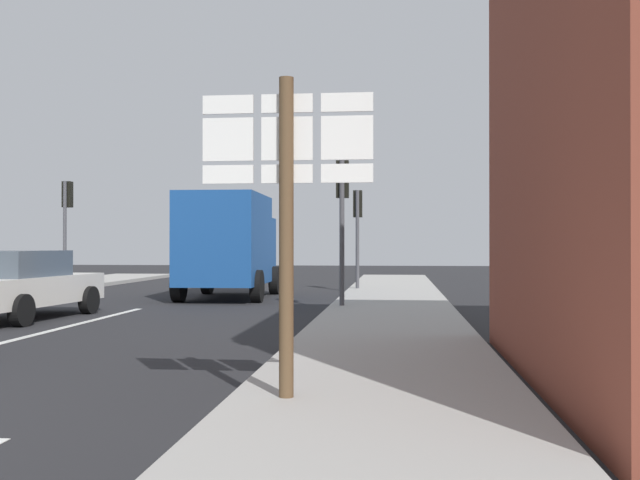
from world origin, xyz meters
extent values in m
plane|color=#232326|center=(0.00, 10.00, 0.00)|extent=(80.00, 80.00, 0.00)
cube|color=#9E9B96|center=(6.21, 8.00, 0.07)|extent=(2.94, 44.00, 0.14)
cube|color=silver|center=(0.00, 6.00, 0.01)|extent=(0.16, 12.00, 0.01)
cube|color=beige|center=(-1.67, 9.36, 0.62)|extent=(2.05, 4.32, 0.60)
cube|color=#47515B|center=(-1.69, 9.11, 1.19)|extent=(1.70, 2.21, 0.55)
cylinder|color=black|center=(-2.45, 10.77, 0.32)|extent=(0.27, 0.65, 0.64)
cylinder|color=black|center=(-0.70, 10.65, 0.32)|extent=(0.27, 0.65, 0.64)
cylinder|color=black|center=(-0.90, 7.95, 0.32)|extent=(0.27, 0.65, 0.64)
cube|color=#19478C|center=(1.40, 15.23, 1.75)|extent=(2.29, 3.75, 2.60)
cube|color=#19478C|center=(1.34, 17.73, 1.45)|extent=(2.12, 1.35, 2.00)
cube|color=#47515B|center=(1.34, 17.78, 2.25)|extent=(1.76, 0.14, 0.70)
cylinder|color=black|center=(0.24, 17.65, 0.45)|extent=(0.30, 0.91, 0.90)
cylinder|color=black|center=(2.44, 17.70, 0.45)|extent=(0.30, 0.91, 0.90)
cylinder|color=black|center=(0.32, 14.25, 0.45)|extent=(0.30, 0.91, 0.90)
cylinder|color=black|center=(2.52, 14.30, 0.45)|extent=(0.30, 0.91, 0.90)
cylinder|color=brown|center=(5.30, 1.33, 1.60)|extent=(0.14, 0.14, 3.20)
cube|color=white|center=(4.72, 1.38, 2.96)|extent=(0.50, 0.03, 0.18)
cube|color=black|center=(4.72, 1.40, 2.96)|extent=(0.43, 0.01, 0.13)
cube|color=white|center=(4.72, 1.38, 2.62)|extent=(0.50, 0.03, 0.42)
cube|color=black|center=(4.72, 1.40, 2.62)|extent=(0.43, 0.01, 0.32)
cube|color=white|center=(4.72, 1.38, 2.28)|extent=(0.50, 0.03, 0.18)
cube|color=black|center=(4.72, 1.40, 2.28)|extent=(0.43, 0.01, 0.13)
cube|color=white|center=(5.30, 1.38, 2.96)|extent=(0.50, 0.03, 0.18)
cube|color=black|center=(5.30, 1.40, 2.96)|extent=(0.43, 0.01, 0.13)
cube|color=white|center=(5.30, 1.38, 2.62)|extent=(0.50, 0.03, 0.42)
cube|color=black|center=(5.30, 1.40, 2.62)|extent=(0.43, 0.01, 0.32)
cube|color=white|center=(5.30, 1.38, 2.28)|extent=(0.50, 0.03, 0.18)
cube|color=black|center=(5.30, 1.40, 2.28)|extent=(0.43, 0.01, 0.13)
cube|color=white|center=(5.88, 1.38, 2.96)|extent=(0.50, 0.03, 0.18)
cube|color=black|center=(5.88, 1.40, 2.96)|extent=(0.43, 0.01, 0.13)
cube|color=white|center=(5.88, 1.38, 2.62)|extent=(0.50, 0.03, 0.42)
cube|color=black|center=(5.88, 1.40, 2.62)|extent=(0.43, 0.01, 0.32)
cube|color=white|center=(5.88, 1.38, 2.28)|extent=(0.50, 0.03, 0.18)
cube|color=black|center=(5.88, 1.40, 2.28)|extent=(0.43, 0.01, 0.13)
cylinder|color=#47474C|center=(5.04, 18.85, 1.71)|extent=(0.12, 0.12, 3.42)
cube|color=black|center=(5.04, 19.05, 2.97)|extent=(0.30, 0.28, 0.90)
sphere|color=red|center=(5.04, 19.19, 3.24)|extent=(0.18, 0.18, 0.18)
sphere|color=#3C2303|center=(5.04, 19.19, 2.96)|extent=(0.18, 0.18, 0.18)
sphere|color=black|center=(5.04, 19.19, 2.68)|extent=(0.18, 0.18, 0.18)
cylinder|color=#47474C|center=(5.04, 11.94, 1.82)|extent=(0.12, 0.12, 3.63)
cube|color=black|center=(5.04, 12.14, 3.18)|extent=(0.30, 0.28, 0.90)
sphere|color=red|center=(5.04, 12.28, 3.45)|extent=(0.18, 0.18, 0.18)
sphere|color=#3C2303|center=(5.04, 12.28, 3.17)|extent=(0.18, 0.18, 0.18)
sphere|color=black|center=(5.04, 12.28, 2.89)|extent=(0.18, 0.18, 0.18)
cylinder|color=#47474C|center=(-5.04, 18.62, 1.90)|extent=(0.12, 0.12, 3.79)
cube|color=black|center=(-5.04, 18.82, 3.34)|extent=(0.30, 0.28, 0.90)
sphere|color=red|center=(-5.04, 18.96, 3.61)|extent=(0.18, 0.18, 0.18)
sphere|color=#3C2303|center=(-5.04, 18.96, 3.33)|extent=(0.18, 0.18, 0.18)
sphere|color=black|center=(-5.04, 18.96, 3.05)|extent=(0.18, 0.18, 0.18)
camera|label=1|loc=(6.36, -5.62, 1.60)|focal=41.27mm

